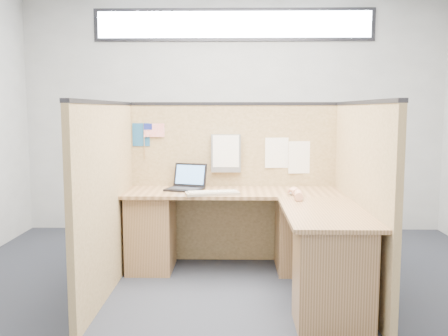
{
  "coord_description": "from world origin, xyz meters",
  "views": [
    {
      "loc": [
        0.01,
        -3.76,
        1.46
      ],
      "look_at": [
        -0.08,
        0.5,
        0.96
      ],
      "focal_mm": 40.0,
      "sensor_mm": 36.0,
      "label": 1
    }
  ],
  "objects_px": {
    "laptop": "(185,183)",
    "mouse": "(294,193)",
    "keyboard": "(212,193)",
    "l_desk": "(255,239)"
  },
  "relations": [
    {
      "from": "laptop",
      "to": "mouse",
      "type": "height_order",
      "value": "laptop"
    },
    {
      "from": "keyboard",
      "to": "mouse",
      "type": "relative_size",
      "value": 4.78
    },
    {
      "from": "l_desk",
      "to": "keyboard",
      "type": "bearing_deg",
      "value": 152.33
    },
    {
      "from": "keyboard",
      "to": "l_desk",
      "type": "bearing_deg",
      "value": -40.22
    },
    {
      "from": "laptop",
      "to": "keyboard",
      "type": "relative_size",
      "value": 0.8
    },
    {
      "from": "keyboard",
      "to": "mouse",
      "type": "bearing_deg",
      "value": -12.55
    },
    {
      "from": "keyboard",
      "to": "mouse",
      "type": "height_order",
      "value": "mouse"
    },
    {
      "from": "laptop",
      "to": "keyboard",
      "type": "height_order",
      "value": "laptop"
    },
    {
      "from": "laptop",
      "to": "mouse",
      "type": "distance_m",
      "value": 1.01
    },
    {
      "from": "keyboard",
      "to": "mouse",
      "type": "distance_m",
      "value": 0.7
    }
  ]
}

